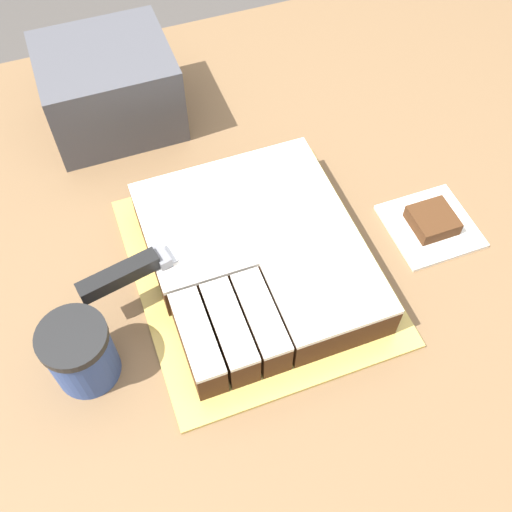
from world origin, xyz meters
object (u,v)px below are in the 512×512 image
object	(u,v)px
cake	(257,254)
storage_box	(109,88)
coffee_cup	(80,353)
brownie	(433,220)
cake_board	(256,269)
knife	(154,260)

from	to	relation	value
cake	storage_box	world-z (taller)	storage_box
storage_box	coffee_cup	bearing A→B (deg)	-107.24
brownie	cake	bearing A→B (deg)	175.62
coffee_cup	brownie	size ratio (longest dim) A/B	1.59
coffee_cup	brownie	world-z (taller)	coffee_cup
coffee_cup	storage_box	size ratio (longest dim) A/B	0.48
cake_board	brownie	xyz separation A→B (m)	(0.27, -0.02, 0.01)
cake	brownie	distance (m)	0.27
coffee_cup	storage_box	world-z (taller)	storage_box
coffee_cup	brownie	bearing A→B (deg)	5.49
knife	brownie	size ratio (longest dim) A/B	5.41
cake	knife	size ratio (longest dim) A/B	0.96
cake_board	coffee_cup	xyz separation A→B (m)	(-0.25, -0.07, 0.05)
cake_board	cake	bearing A→B (deg)	49.86
knife	coffee_cup	distance (m)	0.15
cake	storage_box	size ratio (longest dim) A/B	1.55
cake_board	storage_box	bearing A→B (deg)	107.26
cake_board	knife	size ratio (longest dim) A/B	1.13
cake_board	storage_box	size ratio (longest dim) A/B	1.84
cake	brownie	world-z (taller)	cake
cake_board	coffee_cup	distance (m)	0.26
cake_board	cake	xyz separation A→B (m)	(0.00, 0.00, 0.03)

